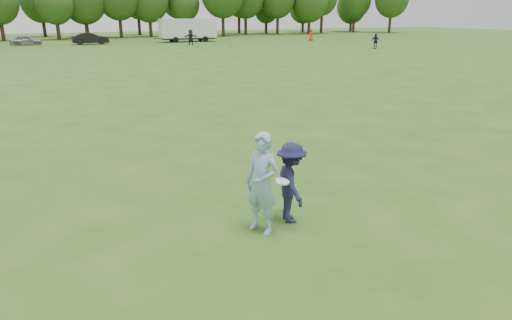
% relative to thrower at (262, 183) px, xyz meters
% --- Properties ---
extents(ground, '(200.00, 200.00, 0.00)m').
position_rel_thrower_xyz_m(ground, '(0.43, -0.23, -1.00)').
color(ground, '#2A5718').
rests_on(ground, ground).
extents(thrower, '(0.77, 0.87, 2.00)m').
position_rel_thrower_xyz_m(thrower, '(0.00, 0.00, 0.00)').
color(thrower, '#82ABC9').
rests_on(thrower, ground).
extents(defender, '(0.83, 1.18, 1.67)m').
position_rel_thrower_xyz_m(defender, '(0.73, 0.17, -0.16)').
color(defender, '#1B1D3C').
rests_on(defender, ground).
extents(player_far_b, '(0.87, 1.11, 1.76)m').
position_rel_thrower_xyz_m(player_far_b, '(32.00, 37.05, -0.12)').
color(player_far_b, navy).
rests_on(player_far_b, ground).
extents(player_far_c, '(0.99, 0.86, 1.72)m').
position_rel_thrower_xyz_m(player_far_c, '(33.23, 53.66, -0.14)').
color(player_far_c, red).
rests_on(player_far_c, ground).
extents(player_far_d, '(1.90, 0.83, 1.99)m').
position_rel_thrower_xyz_m(player_far_d, '(14.12, 52.16, -0.01)').
color(player_far_d, '#242424').
rests_on(player_far_d, ground).
extents(car_e, '(3.92, 1.71, 1.32)m').
position_rel_thrower_xyz_m(car_e, '(-5.56, 60.52, -0.34)').
color(car_e, gray).
rests_on(car_e, ground).
extents(car_f, '(4.74, 1.79, 1.54)m').
position_rel_thrower_xyz_m(car_f, '(2.28, 59.00, -0.23)').
color(car_f, black).
rests_on(car_f, ground).
extents(field_cone, '(0.28, 0.28, 0.30)m').
position_rel_thrower_xyz_m(field_cone, '(17.95, 47.39, -0.85)').
color(field_cone, '#EB3E0C').
rests_on(field_cone, ground).
extents(disc_in_play, '(0.27, 0.27, 0.09)m').
position_rel_thrower_xyz_m(disc_in_play, '(0.31, -0.24, 0.07)').
color(disc_in_play, white).
rests_on(disc_in_play, ground).
extents(cargo_trailer, '(9.00, 2.75, 3.20)m').
position_rel_thrower_xyz_m(cargo_trailer, '(15.79, 59.11, 0.77)').
color(cargo_trailer, white).
rests_on(cargo_trailer, ground).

